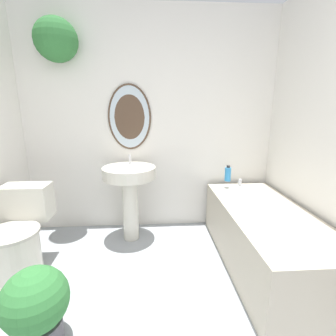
# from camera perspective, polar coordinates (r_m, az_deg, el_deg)

# --- Properties ---
(wall_back) EXTENTS (2.84, 0.41, 2.40)m
(wall_back) POSITION_cam_1_polar(r_m,az_deg,el_deg) (2.72, -6.98, 12.67)
(wall_back) COLOR silver
(wall_back) RESTS_ON ground_plane
(toilet) EXTENTS (0.42, 0.62, 0.72)m
(toilet) POSITION_cam_1_polar(r_m,az_deg,el_deg) (2.41, -31.66, -14.12)
(toilet) COLOR beige
(toilet) RESTS_ON ground_plane
(pedestal_sink) EXTENTS (0.54, 0.54, 0.89)m
(pedestal_sink) POSITION_cam_1_polar(r_m,az_deg,el_deg) (2.53, -8.99, -4.09)
(pedestal_sink) COLOR beige
(pedestal_sink) RESTS_ON ground_plane
(bathtub) EXTENTS (0.69, 1.57, 0.59)m
(bathtub) POSITION_cam_1_polar(r_m,az_deg,el_deg) (2.38, 21.76, -14.60)
(bathtub) COLOR #B2A893
(bathtub) RESTS_ON ground_plane
(shampoo_bottle) EXTENTS (0.07, 0.07, 0.17)m
(shampoo_bottle) POSITION_cam_1_polar(r_m,az_deg,el_deg) (2.73, 13.85, -1.35)
(shampoo_bottle) COLOR #2D84C6
(shampoo_bottle) RESTS_ON bathtub
(potted_plant) EXTENTS (0.37, 0.37, 0.50)m
(potted_plant) POSITION_cam_1_polar(r_m,az_deg,el_deg) (1.75, -28.52, -26.46)
(potted_plant) COLOR #47474C
(potted_plant) RESTS_ON ground_plane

